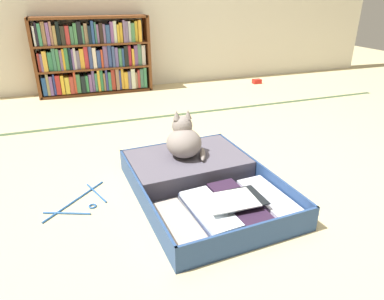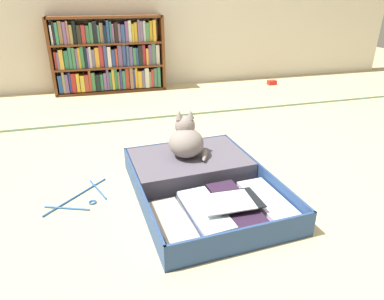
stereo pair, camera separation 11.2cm
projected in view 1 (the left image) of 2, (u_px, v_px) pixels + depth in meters
The scene contains 7 objects.
ground_plane at pixel (210, 187), 1.92m from camera, with size 10.00×10.00×0.00m, color #CEBD8B.
tatami_border at pixel (155, 117), 2.99m from camera, with size 4.80×0.05×0.00m.
bookshelf at pixel (93, 57), 3.58m from camera, with size 1.17×0.22×0.78m.
open_suitcase at pixel (199, 180), 1.88m from camera, with size 0.74×0.99×0.13m.
black_cat at pixel (184, 140), 1.96m from camera, with size 0.26×0.25×0.26m.
clothes_hanger at pixel (81, 202), 1.77m from camera, with size 0.32×0.31×0.01m.
small_red_pouch at pixel (257, 81), 4.11m from camera, with size 0.10×0.07×0.05m.
Camera 1 is at (-0.66, -1.53, 0.99)m, focal length 32.10 mm.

